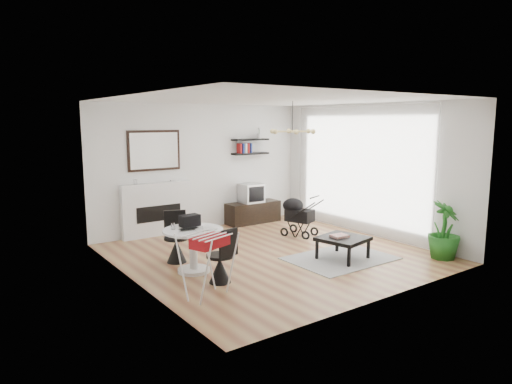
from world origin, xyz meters
TOP-DOWN VIEW (x-y plane):
  - floor at (0.00, 0.00)m, footprint 5.00×5.00m
  - ceiling at (0.00, 0.00)m, footprint 5.00×5.00m
  - wall_back at (0.00, 2.50)m, footprint 5.00×0.00m
  - wall_left at (-2.50, 0.00)m, footprint 0.00×5.00m
  - wall_right at (2.50, 0.00)m, footprint 0.00×5.00m
  - sheer_curtain at (2.40, 0.20)m, footprint 0.04×3.60m
  - fireplace at (-1.10, 2.42)m, footprint 1.50×0.17m
  - shelf_lower at (1.19, 2.37)m, footprint 0.90×0.25m
  - shelf_upper at (1.19, 2.37)m, footprint 0.90×0.25m
  - pendant_lamp at (0.70, 0.30)m, footprint 0.90×0.90m
  - tv_console at (1.19, 2.26)m, footprint 1.30×0.45m
  - crt_tv at (1.14, 2.26)m, footprint 0.50×0.43m
  - dining_table at (-1.58, -0.06)m, footprint 0.94×0.94m
  - laptop at (-1.65, -0.10)m, footprint 0.31×0.20m
  - black_bag at (-1.52, 0.16)m, footprint 0.32×0.21m
  - newspaper at (-1.42, -0.14)m, footprint 0.37×0.32m
  - drinking_glass at (-1.83, 0.12)m, footprint 0.06×0.06m
  - chair_far at (-1.57, 0.57)m, footprint 0.45×0.46m
  - chair_near at (-1.49, -0.73)m, footprint 0.42×0.43m
  - drying_rack at (-1.91, -1.09)m, footprint 0.72×0.70m
  - stroller at (1.26, 0.77)m, footprint 0.64×0.79m
  - rug at (0.80, -0.91)m, footprint 1.75×1.26m
  - coffee_table at (0.81, -0.94)m, footprint 0.87×0.87m
  - magazines at (0.75, -0.91)m, footprint 0.29×0.24m
  - potted_plant at (2.25, -1.91)m, footprint 0.69×0.69m

SIDE VIEW (x-z plane):
  - floor at x=0.00m, z-range 0.00..0.00m
  - rug at x=0.80m, z-range 0.00..0.01m
  - tv_console at x=1.19m, z-range 0.00..0.49m
  - chair_near at x=-1.49m, z-range -0.15..0.67m
  - chair_far at x=-1.57m, z-range -0.16..0.69m
  - coffee_table at x=0.81m, z-range 0.16..0.53m
  - stroller at x=1.26m, z-range -0.06..0.80m
  - magazines at x=0.75m, z-range 0.39..0.43m
  - dining_table at x=-1.58m, z-range 0.11..0.79m
  - drying_rack at x=-1.91m, z-range 0.02..0.89m
  - potted_plant at x=2.25m, z-range 0.00..0.99m
  - fireplace at x=-1.10m, z-range -0.39..1.77m
  - newspaper at x=-1.42m, z-range 0.68..0.69m
  - laptop at x=-1.65m, z-range 0.68..0.71m
  - crt_tv at x=1.14m, z-range 0.49..0.92m
  - drinking_glass at x=-1.83m, z-range 0.68..0.79m
  - black_bag at x=-1.52m, z-range 0.68..0.87m
  - wall_back at x=0.00m, z-range -1.15..3.85m
  - wall_left at x=-2.50m, z-range -1.15..3.85m
  - wall_right at x=2.50m, z-range -1.15..3.85m
  - sheer_curtain at x=2.40m, z-range 0.05..2.65m
  - shelf_lower at x=1.19m, z-range 1.58..1.62m
  - shelf_upper at x=1.19m, z-range 1.90..1.94m
  - pendant_lamp at x=0.70m, z-range 2.10..2.20m
  - ceiling at x=0.00m, z-range 2.70..2.70m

